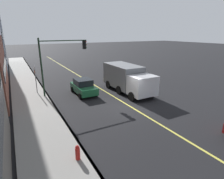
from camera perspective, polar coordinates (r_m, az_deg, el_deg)
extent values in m
plane|color=black|center=(16.62, 5.15, -4.96)|extent=(200.00, 200.00, 0.00)
cube|color=gray|center=(14.21, -21.21, -9.81)|extent=(80.00, 3.35, 0.15)
cube|color=slate|center=(14.43, -14.89, -8.75)|extent=(80.00, 0.16, 0.15)
cube|color=#D8CC4C|center=(16.62, 5.15, -4.94)|extent=(80.00, 0.16, 0.01)
cube|color=#262D38|center=(22.85, -30.15, 6.45)|extent=(12.20, 0.06, 1.10)
cube|color=#262D38|center=(39.23, -29.89, 9.54)|extent=(11.81, 0.06, 1.10)
cube|color=#262D38|center=(39.05, -30.60, 14.13)|extent=(11.81, 0.06, 1.10)
cube|color=#262D38|center=(39.14, -31.34, 18.73)|extent=(11.81, 0.06, 1.10)
cube|color=#1E6038|center=(19.61, -8.73, 0.39)|extent=(3.92, 1.73, 0.69)
cube|color=black|center=(19.51, -8.92, 2.31)|extent=(1.92, 1.59, 0.62)
cylinder|color=black|center=(20.64, -12.13, 0.05)|extent=(0.60, 0.22, 0.60)
cylinder|color=black|center=(21.15, -7.76, 0.70)|extent=(0.60, 0.22, 0.60)
cylinder|color=black|center=(18.29, -9.76, -2.05)|extent=(0.60, 0.22, 0.60)
cylinder|color=black|center=(18.86, -4.92, -1.26)|extent=(0.60, 0.22, 0.60)
cube|color=silver|center=(17.95, 9.38, 1.26)|extent=(1.96, 2.46, 1.88)
cube|color=slate|center=(20.73, 3.36, 4.37)|extent=(4.90, 2.46, 2.41)
cylinder|color=black|center=(18.95, 12.07, -1.02)|extent=(0.90, 0.28, 0.90)
cylinder|color=black|center=(17.56, 6.18, -2.19)|extent=(0.90, 0.28, 0.90)
cylinder|color=black|center=(22.63, 4.21, 2.31)|extent=(0.90, 0.28, 0.90)
cylinder|color=black|center=(21.49, -1.10, 1.54)|extent=(0.90, 0.28, 0.90)
cylinder|color=black|center=(20.70, 7.87, 0.76)|extent=(0.90, 0.28, 0.90)
cylinder|color=black|center=(19.44, 2.24, -0.17)|extent=(0.90, 0.28, 0.90)
cylinder|color=#1E3823|center=(19.10, -20.87, 5.95)|extent=(0.16, 0.16, 5.78)
cylinder|color=#1E3823|center=(19.26, -14.64, 14.38)|extent=(0.10, 4.68, 0.10)
cube|color=black|center=(19.91, -8.56, 13.51)|extent=(0.28, 0.30, 0.90)
sphere|color=red|center=(19.95, -8.10, 14.40)|extent=(0.18, 0.18, 0.18)
sphere|color=#392905|center=(19.97, -8.06, 13.54)|extent=(0.18, 0.18, 0.18)
sphere|color=black|center=(19.99, -8.03, 12.68)|extent=(0.18, 0.18, 0.18)
cylinder|color=slate|center=(20.75, -22.41, 2.57)|extent=(0.08, 0.08, 2.94)
cube|color=white|center=(20.49, -22.87, 5.99)|extent=(0.60, 0.02, 0.20)
cube|color=#DB5919|center=(20.56, -22.76, 5.03)|extent=(0.44, 0.02, 0.28)
cylinder|color=red|center=(9.94, -10.51, -19.18)|extent=(0.24, 0.24, 0.80)
sphere|color=red|center=(9.69, -10.66, -17.08)|extent=(0.20, 0.20, 0.20)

